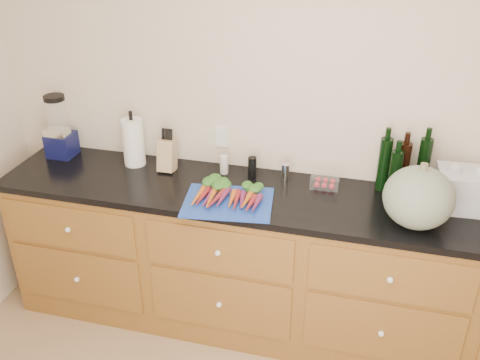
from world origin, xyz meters
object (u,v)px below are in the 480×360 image
(squash, at_px, (419,198))
(blender_appliance, at_px, (59,130))
(knife_block, at_px, (167,155))
(carrots, at_px, (230,195))
(paper_towel, at_px, (133,142))
(cutting_board, at_px, (228,202))
(tomato_box, at_px, (325,180))

(squash, xyz_separation_m, blender_appliance, (-2.16, 0.28, 0.02))
(blender_appliance, bearing_deg, knife_block, -1.41)
(squash, height_order, blender_appliance, blender_appliance)
(carrots, height_order, blender_appliance, blender_appliance)
(paper_towel, distance_m, knife_block, 0.23)
(knife_block, bearing_deg, cutting_board, -32.88)
(knife_block, bearing_deg, squash, -10.37)
(paper_towel, xyz_separation_m, tomato_box, (1.17, 0.01, -0.11))
(squash, distance_m, blender_appliance, 2.18)
(blender_appliance, distance_m, tomato_box, 1.68)
(carrots, relative_size, paper_towel, 1.27)
(paper_towel, xyz_separation_m, knife_block, (0.23, -0.02, -0.05))
(squash, distance_m, paper_towel, 1.68)
(tomato_box, bearing_deg, cutting_board, -145.73)
(knife_block, height_order, tomato_box, knife_block)
(tomato_box, bearing_deg, carrots, -148.73)
(carrots, xyz_separation_m, paper_towel, (-0.69, 0.28, 0.11))
(tomato_box, bearing_deg, squash, -31.03)
(cutting_board, distance_m, blender_appliance, 1.24)
(paper_towel, height_order, tomato_box, paper_towel)
(paper_towel, bearing_deg, tomato_box, 0.49)
(carrots, relative_size, tomato_box, 2.34)
(paper_towel, bearing_deg, carrots, -22.39)
(blender_appliance, distance_m, paper_towel, 0.50)
(squash, xyz_separation_m, knife_block, (-1.43, 0.26, -0.06))
(cutting_board, height_order, paper_towel, paper_towel)
(carrots, height_order, tomato_box, tomato_box)
(carrots, xyz_separation_m, tomato_box, (0.48, 0.29, 0.00))
(cutting_board, distance_m, squash, 0.98)
(cutting_board, distance_m, paper_towel, 0.77)
(cutting_board, relative_size, blender_appliance, 1.19)
(cutting_board, height_order, knife_block, knife_block)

